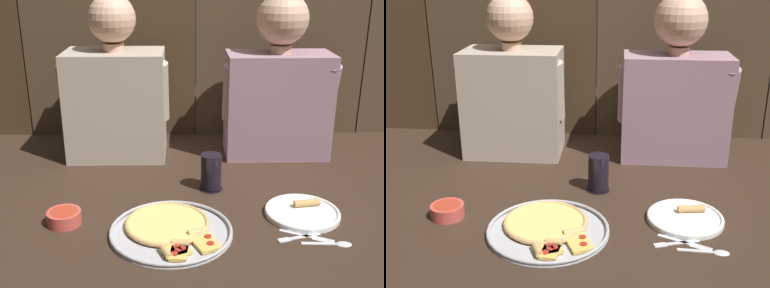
{
  "view_description": "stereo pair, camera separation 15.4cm",
  "coord_description": "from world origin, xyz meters",
  "views": [
    {
      "loc": [
        -0.06,
        -1.34,
        0.72
      ],
      "look_at": [
        -0.03,
        0.1,
        0.18
      ],
      "focal_mm": 44.93,
      "sensor_mm": 36.0,
      "label": 1
    },
    {
      "loc": [
        0.1,
        -1.34,
        0.72
      ],
      "look_at": [
        -0.03,
        0.1,
        0.18
      ],
      "focal_mm": 44.93,
      "sensor_mm": 36.0,
      "label": 2
    }
  ],
  "objects": [
    {
      "name": "diner_left",
      "position": [
        -0.31,
        0.47,
        0.28
      ],
      "size": [
        0.41,
        0.24,
        0.63
      ],
      "color": "#B2A38E",
      "rests_on": "ground"
    },
    {
      "name": "ground_plane",
      "position": [
        0.0,
        0.0,
        0.0
      ],
      "size": [
        3.2,
        3.2,
        0.0
      ],
      "primitive_type": "plane",
      "color": "#332319"
    },
    {
      "name": "dinner_plate",
      "position": [
        0.31,
        -0.05,
        0.01
      ],
      "size": [
        0.23,
        0.23,
        0.03
      ],
      "color": "white",
      "rests_on": "ground"
    },
    {
      "name": "table_knife",
      "position": [
        0.29,
        -0.17,
        0.0
      ],
      "size": [
        0.15,
        0.08,
        0.01
      ],
      "color": "silver",
      "rests_on": "ground"
    },
    {
      "name": "table_fork",
      "position": [
        0.26,
        -0.18,
        0.0
      ],
      "size": [
        0.13,
        0.05,
        0.01
      ],
      "color": "silver",
      "rests_on": "ground"
    },
    {
      "name": "pizza_tray",
      "position": [
        -0.1,
        -0.14,
        0.01
      ],
      "size": [
        0.35,
        0.35,
        0.03
      ],
      "color": "#B2B2B7",
      "rests_on": "ground"
    },
    {
      "name": "drinking_glass",
      "position": [
        0.04,
        0.14,
        0.06
      ],
      "size": [
        0.08,
        0.08,
        0.13
      ],
      "color": "black",
      "rests_on": "ground"
    },
    {
      "name": "table_spoon",
      "position": [
        0.36,
        -0.21,
        0.0
      ],
      "size": [
        0.14,
        0.03,
        0.01
      ],
      "color": "silver",
      "rests_on": "ground"
    },
    {
      "name": "dipping_bowl",
      "position": [
        -0.41,
        -0.09,
        0.02
      ],
      "size": [
        0.1,
        0.1,
        0.04
      ],
      "color": "#CC4C42",
      "rests_on": "ground"
    },
    {
      "name": "diner_right",
      "position": [
        0.31,
        0.47,
        0.3
      ],
      "size": [
        0.44,
        0.21,
        0.64
      ],
      "color": "gray",
      "rests_on": "ground"
    }
  ]
}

